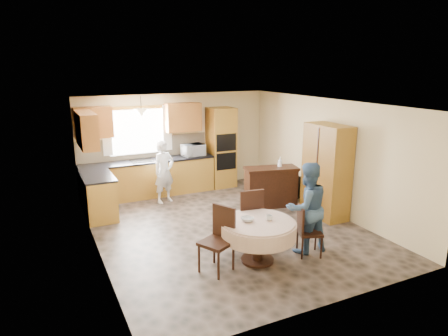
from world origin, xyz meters
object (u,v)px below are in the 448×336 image
chair_right (306,228)px  person_dining (307,208)px  dining_table (258,230)px  chair_left (219,236)px  sideboard (271,188)px  chair_back (249,214)px  cupboard (326,171)px  person_sink (164,172)px  oven_tower (221,148)px

chair_right → person_dining: 0.35m
dining_table → chair_left: chair_left is taller
sideboard → dining_table: size_ratio=0.96×
sideboard → chair_back: bearing=-119.9°
cupboard → person_sink: 3.72m
oven_tower → person_sink: oven_tower is taller
sideboard → cupboard: 1.38m
dining_table → chair_left: 0.69m
sideboard → cupboard: size_ratio=0.61×
sideboard → person_sink: (-2.14, 1.34, 0.31)m
chair_right → person_dining: size_ratio=0.55×
oven_tower → chair_left: 4.61m
chair_left → person_dining: size_ratio=0.65×
dining_table → oven_tower: bearing=72.7°
cupboard → chair_right: 2.09m
oven_tower → chair_back: (-1.11, -3.52, -0.47)m
oven_tower → cupboard: (1.07, -2.98, -0.06)m
chair_left → person_sink: 3.53m
chair_back → person_dining: (0.76, -0.67, 0.22)m
oven_tower → person_dining: oven_tower is taller
oven_tower → person_dining: size_ratio=1.31×
dining_table → chair_left: (-0.69, 0.03, 0.02)m
cupboard → chair_right: size_ratio=2.26×
person_sink → cupboard: bearing=-57.8°
dining_table → chair_right: chair_right is taller
dining_table → person_sink: person_sink is taller
cupboard → chair_left: bearing=-159.4°
person_dining → cupboard: bearing=-135.6°
sideboard → dining_table: (-1.65, -2.22, 0.12)m
cupboard → person_dining: bearing=-139.5°
person_dining → chair_right: bearing=57.0°
chair_left → oven_tower: bearing=126.7°
chair_right → cupboard: bearing=-27.1°
chair_left → chair_back: 1.07m
cupboard → chair_back: 2.28m
sideboard → cupboard: (0.72, -1.04, 0.57)m
chair_back → chair_right: chair_back is taller
sideboard → chair_back: 2.15m
chair_left → person_sink: size_ratio=0.70×
chair_right → person_sink: bearing=41.3°
dining_table → chair_back: bearing=73.2°
oven_tower → dining_table: bearing=-107.3°
chair_left → chair_back: (0.88, 0.61, 0.01)m
sideboard → dining_table: sideboard is taller
sideboard → person_dining: size_ratio=0.75×
chair_left → cupboard: bearing=83.0°
cupboard → chair_back: (-2.18, -0.54, -0.41)m
cupboard → chair_right: bearing=-138.5°
oven_tower → person_dining: 4.22m
cupboard → person_sink: (-2.86, 2.37, -0.26)m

